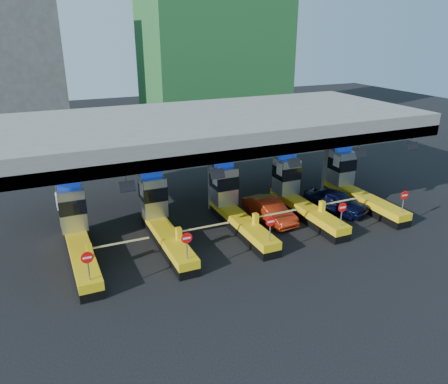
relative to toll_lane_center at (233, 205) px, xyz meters
name	(u,v)px	position (x,y,z in m)	size (l,w,h in m)	color
ground	(235,226)	(0.00, -0.28, -1.40)	(120.00, 120.00, 0.00)	black
toll_canopy	(218,127)	(0.00, 2.59, 4.74)	(28.00, 12.09, 7.00)	slate
toll_lane_far_left	(77,232)	(-10.00, 0.00, 0.00)	(4.43, 8.00, 4.16)	black
toll_lane_left	(161,218)	(-5.00, 0.00, 0.00)	(4.43, 8.00, 4.16)	black
toll_lane_center	(233,205)	(0.00, 0.00, 0.00)	(4.43, 8.00, 4.16)	black
toll_lane_right	(297,194)	(5.00, 0.00, 0.00)	(4.43, 8.00, 4.16)	black
toll_lane_far_right	(353,184)	(10.00, 0.00, 0.00)	(4.43, 8.00, 4.16)	black
bg_building_scaffold	(213,14)	(12.00, 31.72, 12.60)	(18.00, 12.00, 28.00)	#1E5926
van	(336,201)	(7.65, -1.02, -0.60)	(1.89, 4.71, 1.60)	black
red_car	(269,210)	(2.50, -0.47, -0.64)	(1.61, 4.61, 1.52)	#A4240C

